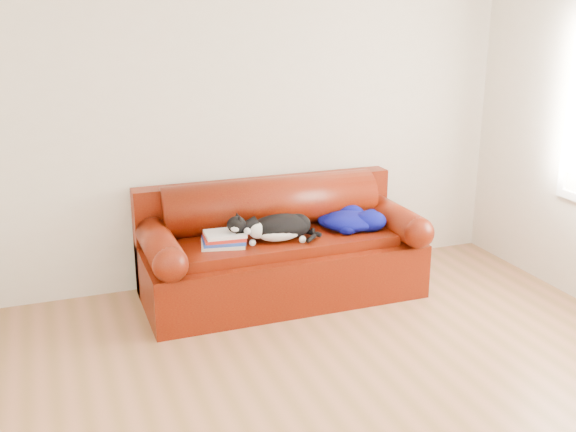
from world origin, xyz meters
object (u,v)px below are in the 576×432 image
object	(u,v)px
sofa_base	(281,267)
cat	(280,228)
book_stack	(224,239)
blanket	(351,220)

from	to	relation	value
sofa_base	cat	world-z (taller)	cat
sofa_base	cat	distance (m)	0.38
book_stack	blanket	xyz separation A→B (m)	(1.03, 0.03, 0.02)
sofa_base	book_stack	bearing A→B (deg)	-169.79
cat	blanket	size ratio (longest dim) A/B	1.27
book_stack	cat	world-z (taller)	cat
sofa_base	blanket	world-z (taller)	blanket
sofa_base	book_stack	world-z (taller)	book_stack
sofa_base	cat	xyz separation A→B (m)	(-0.06, -0.12, 0.36)
sofa_base	blanket	xyz separation A→B (m)	(0.56, -0.05, 0.33)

